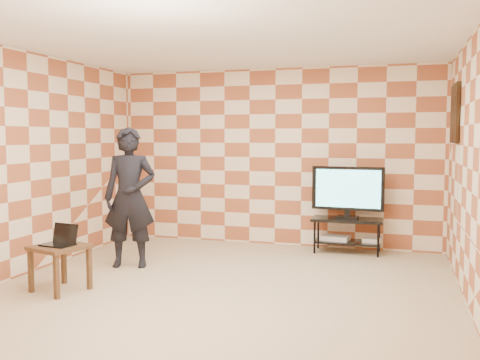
# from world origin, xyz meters

# --- Properties ---
(floor) EXTENTS (5.00, 5.00, 0.00)m
(floor) POSITION_xyz_m (0.00, 0.00, 0.00)
(floor) COLOR tan
(floor) RESTS_ON ground
(wall_back) EXTENTS (5.00, 0.02, 2.70)m
(wall_back) POSITION_xyz_m (0.00, 2.50, 1.35)
(wall_back) COLOR beige
(wall_back) RESTS_ON ground
(wall_front) EXTENTS (5.00, 0.02, 2.70)m
(wall_front) POSITION_xyz_m (0.00, -2.50, 1.35)
(wall_front) COLOR beige
(wall_front) RESTS_ON ground
(wall_left) EXTENTS (0.02, 5.00, 2.70)m
(wall_left) POSITION_xyz_m (-2.50, 0.00, 1.35)
(wall_left) COLOR beige
(wall_left) RESTS_ON ground
(wall_right) EXTENTS (0.02, 5.00, 2.70)m
(wall_right) POSITION_xyz_m (2.50, 0.00, 1.35)
(wall_right) COLOR beige
(wall_right) RESTS_ON ground
(ceiling) EXTENTS (5.00, 5.00, 0.02)m
(ceiling) POSITION_xyz_m (0.00, 0.00, 2.70)
(ceiling) COLOR white
(ceiling) RESTS_ON wall_back
(wall_art) EXTENTS (0.04, 0.72, 0.72)m
(wall_art) POSITION_xyz_m (2.47, 1.55, 1.95)
(wall_art) COLOR black
(wall_art) RESTS_ON wall_right
(tv_stand) EXTENTS (1.00, 0.45, 0.50)m
(tv_stand) POSITION_xyz_m (1.14, 2.19, 0.37)
(tv_stand) COLOR black
(tv_stand) RESTS_ON floor
(tv) EXTENTS (1.03, 0.22, 0.74)m
(tv) POSITION_xyz_m (1.14, 2.18, 0.91)
(tv) COLOR black
(tv) RESTS_ON tv_stand
(dvd_player) EXTENTS (0.43, 0.34, 0.07)m
(dvd_player) POSITION_xyz_m (0.97, 2.20, 0.21)
(dvd_player) COLOR silver
(dvd_player) RESTS_ON tv_stand
(game_console) EXTENTS (0.26, 0.21, 0.05)m
(game_console) POSITION_xyz_m (1.48, 2.18, 0.20)
(game_console) COLOR silver
(game_console) RESTS_ON tv_stand
(side_table) EXTENTS (0.64, 0.64, 0.50)m
(side_table) POSITION_xyz_m (-1.67, -0.63, 0.41)
(side_table) COLOR #382211
(side_table) RESTS_ON floor
(laptop) EXTENTS (0.37, 0.31, 0.22)m
(laptop) POSITION_xyz_m (-1.67, -0.60, 0.55)
(laptop) COLOR black
(laptop) RESTS_ON side_table
(person) EXTENTS (0.75, 0.59, 1.79)m
(person) POSITION_xyz_m (-1.46, 0.58, 0.90)
(person) COLOR black
(person) RESTS_ON floor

